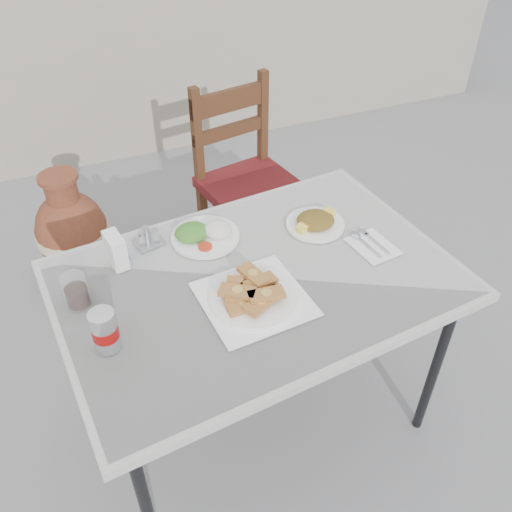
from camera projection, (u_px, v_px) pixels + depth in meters
name	position (u px, v px, depth m)	size (l,w,h in m)	color
ground	(271.00, 398.00, 2.41)	(80.00, 80.00, 0.00)	slate
cafe_table	(258.00, 288.00, 1.87)	(1.41, 1.02, 0.81)	black
pide_plate	(254.00, 292.00, 1.72)	(0.35, 0.35, 0.07)	white
salad_rice_plate	(204.00, 233.00, 1.97)	(0.25, 0.25, 0.06)	white
salad_chopped_plate	(315.00, 222.00, 2.04)	(0.22, 0.22, 0.05)	white
soda_can	(105.00, 330.00, 1.55)	(0.08, 0.08, 0.14)	silver
cola_glass	(77.00, 292.00, 1.70)	(0.08, 0.08, 0.11)	white
napkin_holder	(116.00, 250.00, 1.84)	(0.07, 0.11, 0.12)	white
condiment_caddy	(148.00, 239.00, 1.95)	(0.11, 0.10, 0.07)	silver
cutlery_napkin	(370.00, 244.00, 1.96)	(0.16, 0.19, 0.01)	white
chair	(247.00, 181.00, 2.80)	(0.53, 0.53, 1.03)	#3D1B10
terracotta_urn	(73.00, 233.00, 2.84)	(0.38, 0.38, 0.66)	brown
back_wall	(129.00, 70.00, 3.80)	(6.00, 0.25, 1.20)	gray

